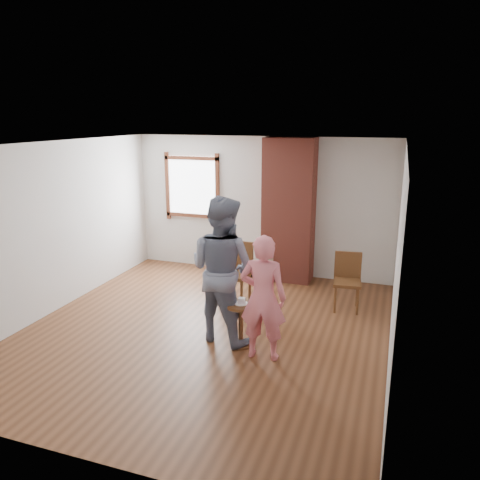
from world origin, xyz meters
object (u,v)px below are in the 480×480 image
at_px(dining_chair_left, 237,269).
at_px(person_pink, 263,298).
at_px(side_table, 241,318).
at_px(man, 222,269).
at_px(dining_chair_right, 347,278).
at_px(stoneware_crock, 269,266).

xyz_separation_m(dining_chair_left, person_pink, (0.90, -1.60, 0.24)).
bearing_deg(side_table, dining_chair_left, 111.43).
height_order(dining_chair_left, person_pink, person_pink).
bearing_deg(man, dining_chair_left, -64.56).
bearing_deg(dining_chair_right, man, -139.59).
height_order(dining_chair_left, side_table, dining_chair_left).
xyz_separation_m(dining_chair_right, man, (-1.48, -1.60, 0.49)).
bearing_deg(side_table, person_pink, -28.16).
relative_size(stoneware_crock, dining_chair_right, 0.56).
bearing_deg(man, person_pink, 168.05).
bearing_deg(dining_chair_left, person_pink, -58.41).
bearing_deg(stoneware_crock, dining_chair_left, -98.77).
xyz_separation_m(stoneware_crock, man, (0.04, -2.53, 0.74)).
xyz_separation_m(dining_chair_left, dining_chair_right, (1.72, 0.33, -0.06)).
height_order(dining_chair_left, dining_chair_right, dining_chair_left).
distance_m(dining_chair_left, dining_chair_right, 1.76).
xyz_separation_m(stoneware_crock, side_table, (0.36, -2.68, 0.15)).
relative_size(dining_chair_left, man, 0.51).
xyz_separation_m(stoneware_crock, dining_chair_right, (1.53, -0.94, 0.25)).
xyz_separation_m(dining_chair_right, person_pink, (-0.82, -1.93, 0.30)).
relative_size(dining_chair_right, man, 0.45).
distance_m(stoneware_crock, man, 2.64).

